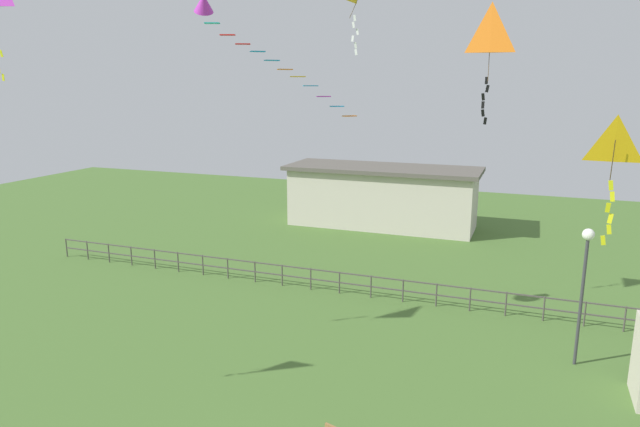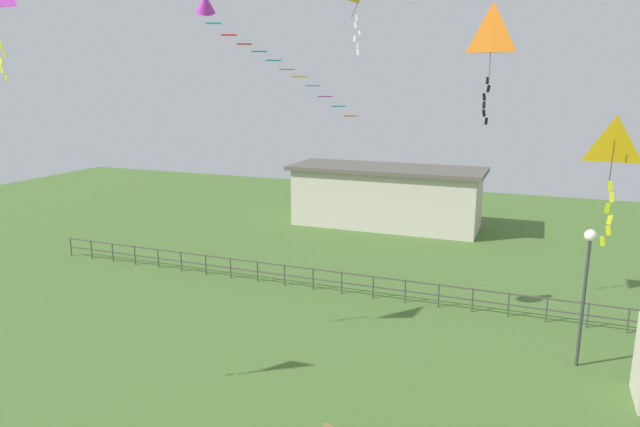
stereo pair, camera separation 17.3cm
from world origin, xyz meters
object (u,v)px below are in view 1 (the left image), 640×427
object	(u,v)px
streamer_kite	(217,14)
lamppost	(585,267)
kite_3	(490,34)
kite_1	(615,148)

from	to	relation	value
streamer_kite	lamppost	bearing A→B (deg)	10.04
kite_3	streamer_kite	bearing A→B (deg)	-174.56
streamer_kite	kite_1	bearing A→B (deg)	-20.70
kite_1	streamer_kite	distance (m)	12.11
kite_1	kite_3	xyz separation A→B (m)	(-2.79, 4.89, 2.51)
kite_1	streamer_kite	size ratio (longest dim) A/B	0.57
kite_3	streamer_kite	distance (m)	8.19
lamppost	kite_3	world-z (taller)	kite_3
lamppost	kite_3	size ratio (longest dim) A/B	1.35
kite_3	streamer_kite	xyz separation A→B (m)	(-8.12, -0.77, 0.77)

